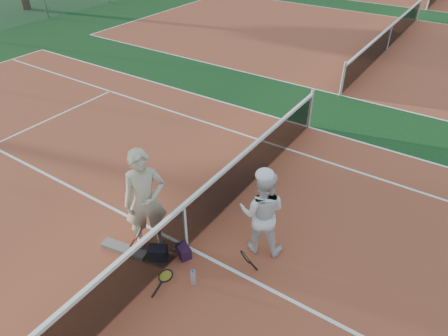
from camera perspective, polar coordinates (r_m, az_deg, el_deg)
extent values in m
plane|color=#0E3314|center=(7.56, -5.38, -11.13)|extent=(130.00, 130.00, 0.00)
cube|color=brown|center=(7.55, -5.38, -11.11)|extent=(23.77, 10.97, 0.01)
cube|color=brown|center=(18.61, 22.22, 15.45)|extent=(23.77, 10.97, 0.01)
imported|color=#BAAF90|center=(7.05, -11.19, -4.62)|extent=(0.85, 0.88, 2.02)
imported|color=white|center=(6.97, 5.48, -6.38)|extent=(0.99, 0.88, 1.69)
cube|color=black|center=(7.33, -9.43, -11.89)|extent=(0.39, 0.35, 0.26)
cube|color=black|center=(7.32, -5.79, -11.77)|extent=(0.34, 0.30, 0.23)
cube|color=slate|center=(7.63, -14.03, -11.20)|extent=(0.92, 0.36, 0.09)
cylinder|color=silver|center=(6.87, -4.42, -15.36)|extent=(0.09, 0.09, 0.30)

